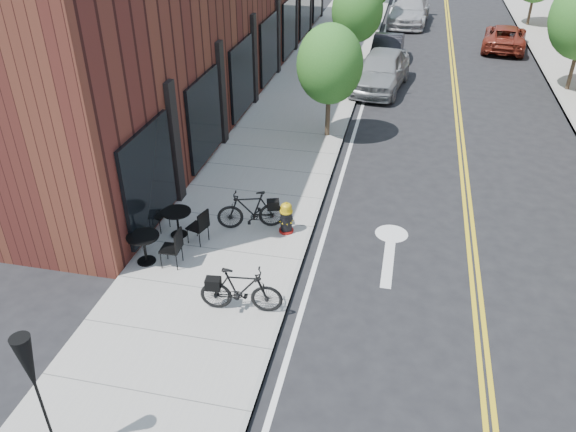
# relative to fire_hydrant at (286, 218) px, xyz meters

# --- Properties ---
(ground) EXTENTS (120.00, 120.00, 0.00)m
(ground) POSITION_rel_fire_hydrant_xyz_m (0.65, -2.64, -0.53)
(ground) COLOR black
(ground) RESTS_ON ground
(sidewalk_near) EXTENTS (4.00, 70.00, 0.12)m
(sidewalk_near) POSITION_rel_fire_hydrant_xyz_m (-1.35, 7.36, -0.47)
(sidewalk_near) COLOR #9E9B93
(sidewalk_near) RESTS_ON ground
(tree_near_a) EXTENTS (2.20, 2.20, 3.81)m
(tree_near_a) POSITION_rel_fire_hydrant_xyz_m (0.05, 6.36, 2.08)
(tree_near_a) COLOR #382B1E
(tree_near_a) RESTS_ON sidewalk_near
(tree_near_b) EXTENTS (2.30, 2.30, 3.98)m
(tree_near_b) POSITION_rel_fire_hydrant_xyz_m (0.05, 14.36, 2.19)
(tree_near_b) COLOR #382B1E
(tree_near_b) RESTS_ON sidewalk_near
(fire_hydrant) EXTENTS (0.48, 0.48, 0.86)m
(fire_hydrant) POSITION_rel_fire_hydrant_xyz_m (0.00, 0.00, 0.00)
(fire_hydrant) COLOR maroon
(fire_hydrant) RESTS_ON sidewalk_near
(bicycle_left) EXTENTS (1.80, 1.00, 1.04)m
(bicycle_left) POSITION_rel_fire_hydrant_xyz_m (-0.93, 0.00, 0.11)
(bicycle_left) COLOR black
(bicycle_left) RESTS_ON sidewalk_near
(bicycle_right) EXTENTS (1.79, 0.68, 1.05)m
(bicycle_right) POSITION_rel_fire_hydrant_xyz_m (-0.26, -3.15, 0.11)
(bicycle_right) COLOR black
(bicycle_right) RESTS_ON sidewalk_near
(bistro_set_b) EXTENTS (1.76, 0.78, 0.95)m
(bistro_set_b) POSITION_rel_fire_hydrant_xyz_m (-2.95, -1.99, 0.07)
(bistro_set_b) COLOR black
(bistro_set_b) RESTS_ON sidewalk_near
(bistro_set_c) EXTENTS (1.72, 0.90, 0.91)m
(bistro_set_c) POSITION_rel_fire_hydrant_xyz_m (-2.63, -0.74, 0.05)
(bistro_set_c) COLOR black
(bistro_set_c) RESTS_ON sidewalk_near
(patio_umbrella) EXTENTS (0.40, 0.40, 2.49)m
(patio_umbrella) POSITION_rel_fire_hydrant_xyz_m (-2.14, -7.07, 1.38)
(patio_umbrella) COLOR black
(patio_umbrella) RESTS_ON sidewalk_near
(parked_car_a) EXTENTS (2.55, 5.01, 1.63)m
(parked_car_a) POSITION_rel_fire_hydrant_xyz_m (1.45, 12.03, 0.29)
(parked_car_a) COLOR gray
(parked_car_a) RESTS_ON ground
(parked_car_b) EXTENTS (1.49, 3.99, 1.30)m
(parked_car_b) POSITION_rel_fire_hydrant_xyz_m (1.45, 15.91, 0.12)
(parked_car_b) COLOR black
(parked_car_b) RESTS_ON ground
(parked_car_c) EXTENTS (2.57, 5.61, 1.59)m
(parked_car_c) POSITION_rel_fire_hydrant_xyz_m (2.21, 24.58, 0.27)
(parked_car_c) COLOR #ADADB2
(parked_car_c) RESTS_ON ground
(parked_car_far) EXTENTS (2.65, 4.72, 1.25)m
(parked_car_far) POSITION_rel_fire_hydrant_xyz_m (7.30, 19.80, 0.09)
(parked_car_far) COLOR maroon
(parked_car_far) RESTS_ON ground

